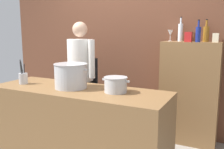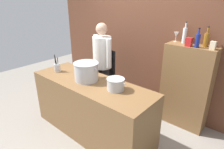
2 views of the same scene
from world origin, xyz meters
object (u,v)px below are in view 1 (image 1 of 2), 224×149
stockpot_large (71,76)px  wine_bottle_cobalt (198,34)px  stockpot_small (116,85)px  spice_tin_red (188,37)px  wine_bottle_amber (206,34)px  wine_bottle_clear (180,32)px  wine_glass_short (170,33)px  chef (81,71)px  spice_tin_cream (216,38)px  utensil_crock (23,78)px

stockpot_large → wine_bottle_cobalt: 1.67m
stockpot_small → spice_tin_red: size_ratio=2.42×
wine_bottle_cobalt → wine_bottle_amber: bearing=62.0°
wine_bottle_cobalt → wine_bottle_amber: size_ratio=0.97×
stockpot_large → wine_bottle_clear: (0.93, 1.25, 0.48)m
wine_bottle_cobalt → spice_tin_red: bearing=176.2°
wine_glass_short → chef: bearing=-152.9°
stockpot_large → spice_tin_cream: (1.39, 1.12, 0.41)m
chef → wine_bottle_clear: bearing=-141.9°
wine_bottle_amber → spice_tin_red: 0.24m
utensil_crock → spice_tin_cream: spice_tin_cream is taller
stockpot_small → utensil_crock: utensil_crock is taller
chef → wine_glass_short: 1.36m
utensil_crock → wine_glass_short: wine_glass_short is taller
stockpot_large → wine_bottle_clear: bearing=53.3°
stockpot_small → wine_bottle_clear: (0.39, 1.21, 0.54)m
chef → wine_bottle_clear: (1.26, 0.56, 0.55)m
wine_bottle_amber → spice_tin_cream: (0.13, -0.11, -0.05)m
utensil_crock → wine_glass_short: 2.04m
wine_bottle_clear → wine_bottle_amber: size_ratio=1.13×
spice_tin_red → spice_tin_cream: bearing=4.1°
utensil_crock → spice_tin_cream: (2.04, 1.19, 0.48)m
stockpot_small → wine_bottle_cobalt: wine_bottle_cobalt is taller
wine_bottle_amber → wine_bottle_clear: bearing=176.9°
wine_glass_short → spice_tin_red: wine_glass_short is taller
wine_bottle_cobalt → spice_tin_cream: bearing=8.7°
wine_bottle_cobalt → wine_glass_short: wine_bottle_cobalt is taller
wine_bottle_clear → wine_glass_short: size_ratio=2.10×
utensil_crock → wine_bottle_cobalt: 2.24m
wine_bottle_cobalt → spice_tin_red: size_ratio=2.20×
chef → utensil_crock: 0.84m
chef → wine_glass_short: chef is taller
wine_bottle_amber → utensil_crock: bearing=-145.6°
wine_bottle_clear → spice_tin_cream: (0.46, -0.13, -0.07)m
utensil_crock → wine_bottle_cobalt: size_ratio=1.06×
chef → wine_bottle_amber: bearing=-147.0°
wine_bottle_amber → stockpot_large: bearing=-135.8°
wine_glass_short → wine_bottle_amber: bearing=-4.1°
chef → spice_tin_red: size_ratio=12.97×
wine_bottle_clear → wine_bottle_cobalt: size_ratio=1.17×
stockpot_large → spice_tin_red: spice_tin_red is taller
stockpot_large → spice_tin_red: size_ratio=3.38×
spice_tin_cream → spice_tin_red: (-0.32, -0.02, 0.01)m
chef → wine_glass_short: (1.12, 0.57, 0.54)m
chef → wine_bottle_cobalt: 1.65m
wine_glass_short → stockpot_large: bearing=-122.1°
stockpot_large → wine_bottle_cobalt: bearing=42.4°
wine_bottle_cobalt → spice_tin_red: wine_bottle_cobalt is taller
wine_bottle_clear → spice_tin_red: wine_bottle_clear is taller
chef → wine_glass_short: size_ratio=10.58×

